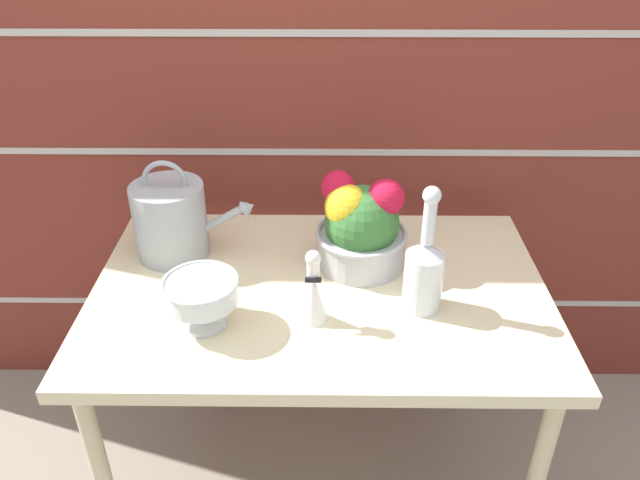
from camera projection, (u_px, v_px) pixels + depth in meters
name	position (u px, v px, depth m)	size (l,w,h in m)	color
ground_plane	(320.00, 473.00, 2.02)	(12.00, 12.00, 0.00)	gray
brick_wall	(322.00, 91.00, 1.87)	(3.60, 0.08, 2.20)	maroon
patio_table	(320.00, 308.00, 1.67)	(1.19, 0.77, 0.74)	beige
watering_can	(171.00, 220.00, 1.71)	(0.34, 0.20, 0.29)	#9EA3A8
crystal_pedestal_bowl	(201.00, 294.00, 1.45)	(0.18, 0.18, 0.13)	silver
flower_planter	(360.00, 227.00, 1.66)	(0.25, 0.25, 0.26)	#ADADB2
glass_decanter	(424.00, 270.00, 1.50)	(0.10, 0.10, 0.33)	silver
figurine_vase	(313.00, 293.00, 1.47)	(0.07, 0.07, 0.20)	white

